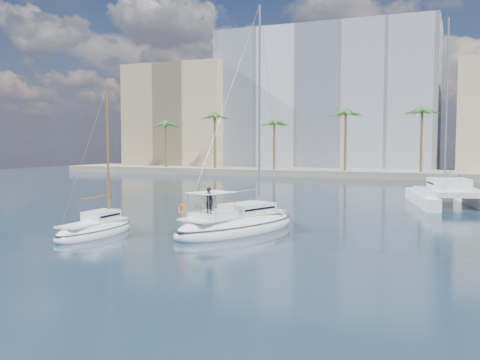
% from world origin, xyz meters
% --- Properties ---
extents(ground, '(160.00, 160.00, 0.00)m').
position_xyz_m(ground, '(0.00, 0.00, 0.00)').
color(ground, black).
rests_on(ground, ground).
extents(quay, '(120.00, 14.00, 1.20)m').
position_xyz_m(quay, '(0.00, 61.00, 0.60)').
color(quay, gray).
rests_on(quay, ground).
extents(building_modern, '(42.00, 16.00, 28.00)m').
position_xyz_m(building_modern, '(-12.00, 73.00, 14.00)').
color(building_modern, silver).
rests_on(building_modern, ground).
extents(building_tan_left, '(22.00, 14.00, 22.00)m').
position_xyz_m(building_tan_left, '(-42.00, 69.00, 11.00)').
color(building_tan_left, tan).
rests_on(building_tan_left, ground).
extents(palm_left, '(3.60, 3.60, 12.30)m').
position_xyz_m(palm_left, '(-34.00, 57.00, 10.28)').
color(palm_left, brown).
rests_on(palm_left, ground).
extents(palm_centre, '(3.60, 3.60, 12.30)m').
position_xyz_m(palm_centre, '(0.00, 57.00, 10.28)').
color(palm_centre, brown).
rests_on(palm_centre, ground).
extents(main_sloop, '(6.82, 11.14, 15.78)m').
position_xyz_m(main_sloop, '(-0.54, -0.06, 0.50)').
color(main_sloop, white).
rests_on(main_sloop, ground).
extents(small_sloop, '(2.38, 6.99, 9.97)m').
position_xyz_m(small_sloop, '(-8.31, -4.67, 0.39)').
color(small_sloop, white).
rests_on(small_sloop, ground).
extents(catamaran, '(8.77, 13.25, 17.72)m').
position_xyz_m(catamaran, '(11.92, 21.36, 1.15)').
color(catamaran, white).
rests_on(catamaran, ground).
extents(seagull, '(1.02, 0.44, 0.19)m').
position_xyz_m(seagull, '(-4.31, 7.45, 0.35)').
color(seagull, silver).
rests_on(seagull, ground).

